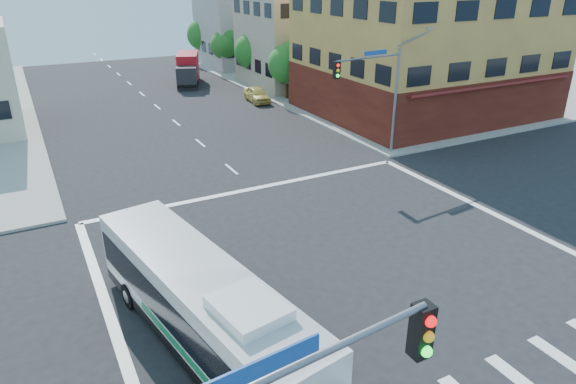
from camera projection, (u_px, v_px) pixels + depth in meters
ground at (347, 267)px, 21.64m from camera, size 120.00×120.00×0.00m
sidewalk_ne at (423, 68)px, 64.97m from camera, size 50.00×50.00×0.15m
corner_building_ne at (426, 43)px, 42.83m from camera, size 18.10×15.44×14.00m
building_east_near at (304, 41)px, 54.67m from camera, size 12.06×10.06×9.00m
building_east_far at (250, 25)px, 65.83m from camera, size 12.06×10.06×10.00m
signal_mast_ne at (377, 83)px, 32.15m from camera, size 7.91×1.13×8.07m
street_tree_a at (288, 62)px, 47.95m from camera, size 3.60×3.60×5.53m
street_tree_b at (253, 49)px, 54.38m from camera, size 3.80×3.80×5.79m
street_tree_c at (226, 43)px, 60.99m from camera, size 3.40×3.40×5.29m
street_tree_d at (203, 33)px, 67.31m from camera, size 4.00×4.00×6.03m
transit_bus at (202, 306)px, 16.42m from camera, size 4.26×11.48×3.33m
box_truck at (188, 70)px, 55.43m from camera, size 4.41×7.35×3.19m
parked_car at (257, 94)px, 48.29m from camera, size 2.02×4.24×1.40m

